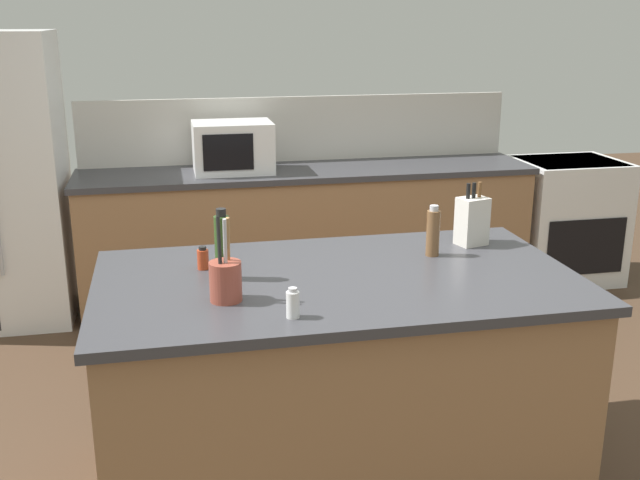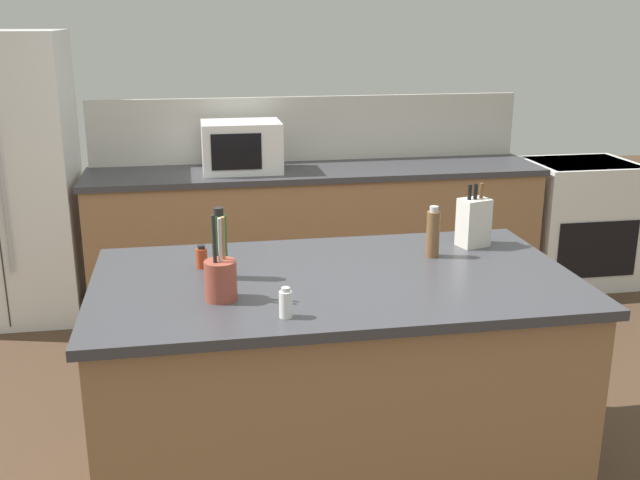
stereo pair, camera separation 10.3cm
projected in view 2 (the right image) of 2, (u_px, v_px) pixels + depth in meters
name	position (u px, v px, depth m)	size (l,w,h in m)	color
ground_plane	(334.00, 477.00, 3.30)	(14.00, 14.00, 0.00)	#473323
back_counter_run	(316.00, 234.00, 5.29)	(3.14, 0.66, 0.94)	#936B47
wall_backsplash	(309.00, 129.00, 5.38)	(3.10, 0.03, 0.46)	beige
kitchen_island	(334.00, 381.00, 3.16)	(1.95, 1.09, 0.94)	#936B47
refrigerator	(6.00, 179.00, 4.86)	(0.86, 0.75, 1.87)	white
range_oven	(577.00, 222.00, 5.62)	(0.76, 0.65, 0.92)	white
microwave	(241.00, 147.00, 5.02)	(0.52, 0.39, 0.34)	white
knife_block	(474.00, 222.00, 3.40)	(0.15, 0.13, 0.29)	beige
utensil_crock	(221.00, 279.00, 2.76)	(0.12, 0.12, 0.32)	brown
olive_oil_bottle	(220.00, 245.00, 2.97)	(0.06, 0.06, 0.29)	#2D4C1E
pepper_grinder	(433.00, 233.00, 3.25)	(0.06, 0.06, 0.23)	brown
salt_shaker	(286.00, 303.00, 2.60)	(0.05, 0.05, 0.11)	silver
spice_jar_paprika	(202.00, 257.00, 3.12)	(0.05, 0.05, 0.10)	#B73D1E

